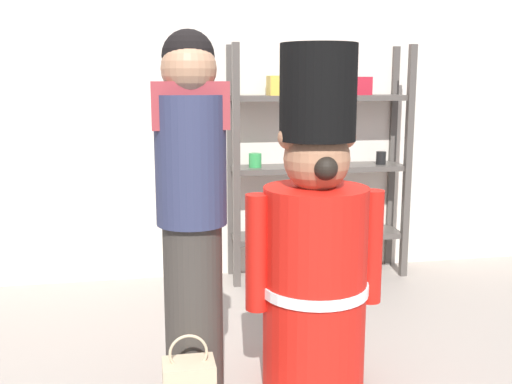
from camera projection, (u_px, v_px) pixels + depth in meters
back_wall at (202, 107)px, 4.46m from camera, size 6.40×0.12×2.60m
merchandise_shelf at (318, 160)px, 4.48m from camera, size 1.35×0.35×1.75m
teddy_bear_guard at (315, 249)px, 2.81m from camera, size 0.67×0.51×1.66m
person_shopper at (192, 213)px, 2.59m from camera, size 0.32×0.31×1.71m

